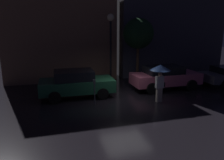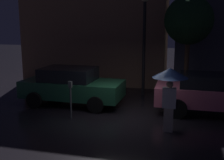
{
  "view_description": "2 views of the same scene",
  "coord_description": "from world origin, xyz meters",
  "px_view_note": "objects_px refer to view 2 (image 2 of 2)",
  "views": [
    {
      "loc": [
        -3.74,
        -10.54,
        3.86
      ],
      "look_at": [
        -0.57,
        0.64,
        1.04
      ],
      "focal_mm": 35.0,
      "sensor_mm": 36.0,
      "label": 1
    },
    {
      "loc": [
        2.01,
        -9.08,
        3.31
      ],
      "look_at": [
        -0.39,
        0.27,
        1.35
      ],
      "focal_mm": 45.0,
      "sensor_mm": 36.0,
      "label": 2
    }
  ],
  "objects_px": {
    "parked_car_green": "(72,85)",
    "parked_car_pink": "(215,93)",
    "street_lamp_near": "(145,21)",
    "pedestrian_with_umbrella": "(170,81)",
    "parking_meter": "(71,96)"
  },
  "relations": [
    {
      "from": "parked_car_green",
      "to": "parking_meter",
      "type": "relative_size",
      "value": 3.07
    },
    {
      "from": "parked_car_green",
      "to": "street_lamp_near",
      "type": "distance_m",
      "value": 4.38
    },
    {
      "from": "parked_car_pink",
      "to": "parking_meter",
      "type": "bearing_deg",
      "value": -160.12
    },
    {
      "from": "parked_car_pink",
      "to": "street_lamp_near",
      "type": "relative_size",
      "value": 0.93
    },
    {
      "from": "parked_car_green",
      "to": "parked_car_pink",
      "type": "xyz_separation_m",
      "value": [
        5.61,
        0.05,
        0.01
      ]
    },
    {
      "from": "parked_car_pink",
      "to": "pedestrian_with_umbrella",
      "type": "bearing_deg",
      "value": -125.85
    },
    {
      "from": "street_lamp_near",
      "to": "parked_car_pink",
      "type": "bearing_deg",
      "value": -37.08
    },
    {
      "from": "pedestrian_with_umbrella",
      "to": "parking_meter",
      "type": "xyz_separation_m",
      "value": [
        -3.38,
        0.35,
        -0.78
      ]
    },
    {
      "from": "pedestrian_with_umbrella",
      "to": "street_lamp_near",
      "type": "relative_size",
      "value": 0.42
    },
    {
      "from": "parking_meter",
      "to": "parked_car_pink",
      "type": "bearing_deg",
      "value": 20.25
    },
    {
      "from": "parked_car_pink",
      "to": "pedestrian_with_umbrella",
      "type": "xyz_separation_m",
      "value": [
        -1.54,
        -2.16,
        0.81
      ]
    },
    {
      "from": "parked_car_pink",
      "to": "street_lamp_near",
      "type": "xyz_separation_m",
      "value": [
        -2.96,
        2.24,
        2.63
      ]
    },
    {
      "from": "parked_car_green",
      "to": "pedestrian_with_umbrella",
      "type": "height_order",
      "value": "pedestrian_with_umbrella"
    },
    {
      "from": "pedestrian_with_umbrella",
      "to": "street_lamp_near",
      "type": "distance_m",
      "value": 4.97
    },
    {
      "from": "pedestrian_with_umbrella",
      "to": "parking_meter",
      "type": "relative_size",
      "value": 1.48
    }
  ]
}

